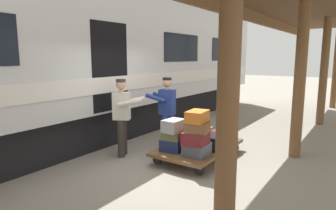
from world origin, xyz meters
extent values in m
plane|color=gray|center=(0.00, 0.00, 0.00)|extent=(60.00, 60.00, 0.00)
cylinder|color=brown|center=(-1.92, -9.53, 1.70)|extent=(0.24, 0.24, 3.40)
cylinder|color=brown|center=(-1.92, -5.72, 1.70)|extent=(0.24, 0.24, 3.40)
cylinder|color=brown|center=(-1.92, -1.91, 1.70)|extent=(0.24, 0.24, 3.40)
cylinder|color=brown|center=(-1.92, 1.91, 1.70)|extent=(0.24, 0.24, 3.40)
cube|color=silver|center=(3.26, 0.00, 2.35)|extent=(3.00, 17.62, 2.90)
cube|color=black|center=(3.26, 0.00, 0.45)|extent=(2.55, 16.74, 0.90)
cube|color=silver|center=(1.75, 0.00, 1.55)|extent=(0.03, 17.26, 0.36)
cube|color=black|center=(1.75, -6.17, 2.45)|extent=(0.02, 1.94, 0.84)
cube|color=black|center=(1.75, -3.08, 2.45)|extent=(0.02, 1.94, 0.84)
cube|color=black|center=(1.81, 0.00, 1.95)|extent=(0.12, 1.10, 2.00)
cube|color=brown|center=(-0.20, -0.65, 0.24)|extent=(1.23, 2.11, 0.07)
cylinder|color=black|center=(-0.69, 0.20, 0.10)|extent=(0.20, 0.05, 0.20)
cylinder|color=black|center=(0.30, 0.20, 0.10)|extent=(0.20, 0.05, 0.20)
cylinder|color=black|center=(-0.69, -1.49, 0.10)|extent=(0.20, 0.05, 0.20)
cylinder|color=black|center=(0.30, -1.49, 0.10)|extent=(0.20, 0.05, 0.20)
cube|color=navy|center=(0.08, -0.07, 0.40)|extent=(0.49, 0.51, 0.25)
cube|color=black|center=(-0.47, -0.65, 0.42)|extent=(0.53, 0.54, 0.29)
cube|color=#4C515B|center=(-0.47, -0.07, 0.39)|extent=(0.43, 0.49, 0.24)
cube|color=beige|center=(0.08, -0.65, 0.37)|extent=(0.37, 0.56, 0.19)
cube|color=tan|center=(0.08, -1.23, 0.39)|extent=(0.47, 0.56, 0.24)
cube|color=maroon|center=(-0.47, -1.23, 0.39)|extent=(0.50, 0.63, 0.24)
cube|color=maroon|center=(-0.46, -0.03, 0.63)|extent=(0.49, 0.53, 0.24)
cube|color=brown|center=(-0.50, -0.03, 0.84)|extent=(0.49, 0.50, 0.20)
cube|color=brown|center=(0.08, -0.06, 0.60)|extent=(0.45, 0.52, 0.16)
cube|color=#AD231E|center=(0.11, -1.19, 0.61)|extent=(0.43, 0.46, 0.19)
cube|color=#9EA0A5|center=(0.05, -0.02, 0.80)|extent=(0.34, 0.46, 0.25)
cube|color=#CC6B23|center=(-0.49, -0.04, 1.05)|extent=(0.39, 0.53, 0.22)
cylinder|color=navy|center=(0.77, -0.93, 0.41)|extent=(0.16, 0.16, 0.82)
cylinder|color=navy|center=(0.75, -0.73, 0.41)|extent=(0.16, 0.16, 0.82)
cube|color=navy|center=(0.76, -0.83, 1.12)|extent=(0.38, 0.25, 0.60)
cylinder|color=tan|center=(0.76, -0.83, 1.45)|extent=(0.09, 0.09, 0.06)
sphere|color=tan|center=(0.76, -0.83, 1.59)|extent=(0.22, 0.22, 0.22)
cylinder|color=black|center=(0.76, -0.83, 1.67)|extent=(0.21, 0.21, 0.06)
cylinder|color=navy|center=(0.99, -0.97, 1.22)|extent=(0.54, 0.15, 0.21)
cylinder|color=navy|center=(0.97, -0.65, 1.22)|extent=(0.54, 0.15, 0.21)
cylinder|color=#332D28|center=(1.22, 0.27, 0.41)|extent=(0.16, 0.16, 0.82)
cylinder|color=#332D28|center=(1.32, 0.10, 0.41)|extent=(0.16, 0.16, 0.82)
cube|color=silver|center=(1.27, 0.19, 1.12)|extent=(0.42, 0.37, 0.60)
cylinder|color=tan|center=(1.27, 0.19, 1.45)|extent=(0.09, 0.09, 0.06)
sphere|color=tan|center=(1.27, 0.19, 1.59)|extent=(0.22, 0.22, 0.22)
cylinder|color=#332D28|center=(1.27, 0.19, 1.67)|extent=(0.21, 0.21, 0.06)
cylinder|color=silver|center=(1.00, 0.22, 1.22)|extent=(0.51, 0.34, 0.21)
cylinder|color=silver|center=(1.15, -0.06, 1.22)|extent=(0.51, 0.34, 0.21)
camera|label=1|loc=(-3.14, 4.81, 2.18)|focal=31.42mm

